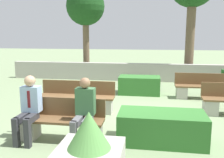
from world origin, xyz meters
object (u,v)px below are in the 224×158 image
(bench_front, at_px, (61,124))
(person_seated_woman, at_px, (84,108))
(tree_leftmost, at_px, (85,8))
(person_seated_man, at_px, (29,105))
(bench_right_side, at_px, (201,89))
(bench_back, at_px, (77,99))
(planter_corner_right, at_px, (89,157))

(bench_front, bearing_deg, person_seated_woman, -14.09)
(tree_leftmost, bearing_deg, person_seated_man, -83.50)
(bench_right_side, bearing_deg, bench_back, -152.11)
(planter_corner_right, bearing_deg, person_seated_woman, 108.00)
(bench_front, bearing_deg, person_seated_man, -167.46)
(bench_front, xyz_separation_m, bench_right_side, (3.55, 4.00, -0.00))
(bench_front, distance_m, person_seated_woman, 0.70)
(bench_front, height_order, planter_corner_right, planter_corner_right)
(person_seated_woman, bearing_deg, bench_front, 165.91)
(bench_right_side, xyz_separation_m, bench_back, (-3.79, -2.03, 0.02))
(person_seated_man, bearing_deg, tree_leftmost, 96.50)
(bench_back, height_order, planter_corner_right, planter_corner_right)
(bench_right_side, xyz_separation_m, person_seated_man, (-4.16, -4.13, 0.43))
(bench_front, height_order, bench_back, same)
(bench_back, bearing_deg, planter_corner_right, -70.01)
(bench_back, bearing_deg, tree_leftmost, 102.34)
(bench_front, bearing_deg, bench_back, 97.16)
(bench_back, bearing_deg, person_seated_woman, -68.90)
(bench_back, relative_size, person_seated_man, 1.61)
(planter_corner_right, relative_size, tree_leftmost, 0.25)
(bench_right_side, bearing_deg, person_seated_man, -135.50)
(bench_back, distance_m, person_seated_man, 2.17)
(bench_front, relative_size, tree_leftmost, 0.40)
(bench_front, distance_m, tree_leftmost, 8.79)
(person_seated_man, xyz_separation_m, planter_corner_right, (1.62, -1.40, -0.29))
(bench_right_side, height_order, planter_corner_right, planter_corner_right)
(bench_back, height_order, person_seated_woman, person_seated_woman)
(bench_right_side, distance_m, bench_back, 4.31)
(bench_right_side, relative_size, person_seated_woman, 1.29)
(bench_right_side, height_order, person_seated_woman, person_seated_woman)
(planter_corner_right, bearing_deg, bench_back, 109.70)
(person_seated_man, distance_m, person_seated_woman, 1.16)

